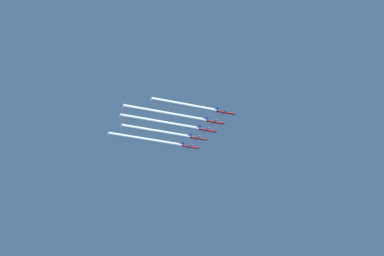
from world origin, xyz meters
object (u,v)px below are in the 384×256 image
(jet_inner_left, at_px, (198,138))
(jet_center, at_px, (207,130))
(jet_far_left, at_px, (190,147))
(jet_inner_right, at_px, (215,122))
(jet_far_right, at_px, (225,112))

(jet_inner_left, height_order, jet_center, jet_center)
(jet_far_left, bearing_deg, jet_inner_right, -1.06)
(jet_center, bearing_deg, jet_inner_left, -178.81)
(jet_inner_right, bearing_deg, jet_far_left, 178.94)
(jet_far_left, distance_m, jet_center, 24.50)
(jet_center, bearing_deg, jet_inner_right, -3.45)
(jet_far_left, xyz_separation_m, jet_inner_left, (12.12, -0.20, 0.48))
(jet_inner_right, xyz_separation_m, jet_far_right, (12.65, 0.34, 0.41))
(jet_center, xyz_separation_m, jet_far_right, (24.84, -0.39, 0.13))
(jet_far_left, distance_m, jet_inner_right, 36.69)
(jet_far_right, bearing_deg, jet_center, 179.10)
(jet_inner_left, xyz_separation_m, jet_far_right, (37.22, -0.13, 0.15))
(jet_inner_left, relative_size, jet_center, 1.00)
(jet_inner_right, distance_m, jet_far_right, 12.66)
(jet_far_left, bearing_deg, jet_inner_left, -0.94)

